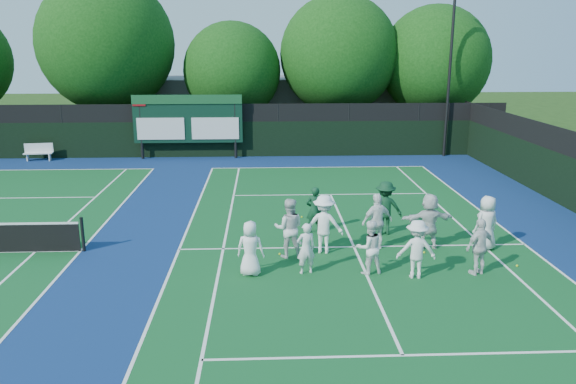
{
  "coord_description": "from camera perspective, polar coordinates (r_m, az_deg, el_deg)",
  "views": [
    {
      "loc": [
        -2.79,
        -15.57,
        6.19
      ],
      "look_at": [
        -2.0,
        3.0,
        1.3
      ],
      "focal_mm": 35.0,
      "sensor_mm": 36.0,
      "label": 1
    }
  ],
  "objects": [
    {
      "name": "ground",
      "position": [
        16.98,
        7.24,
        -6.76
      ],
      "size": [
        120.0,
        120.0,
        0.0
      ],
      "primitive_type": "plane",
      "color": "#1D3B10",
      "rests_on": "ground"
    },
    {
      "name": "court_apron",
      "position": [
        17.97,
        -12.63,
        -5.76
      ],
      "size": [
        34.0,
        32.0,
        0.01
      ],
      "primitive_type": "cube",
      "color": "navy",
      "rests_on": "ground"
    },
    {
      "name": "near_court",
      "position": [
        17.9,
        6.72,
        -5.56
      ],
      "size": [
        11.05,
        23.85,
        0.01
      ],
      "color": "#105021",
      "rests_on": "ground"
    },
    {
      "name": "back_fence",
      "position": [
        32.09,
        -8.2,
        5.93
      ],
      "size": [
        34.0,
        0.08,
        3.0
      ],
      "color": "black",
      "rests_on": "ground"
    },
    {
      "name": "scoreboard",
      "position": [
        31.69,
        -10.16,
        7.26
      ],
      "size": [
        6.0,
        0.21,
        3.55
      ],
      "color": "black",
      "rests_on": "ground"
    },
    {
      "name": "clubhouse",
      "position": [
        39.79,
        -1.31,
        8.69
      ],
      "size": [
        18.0,
        6.0,
        4.0
      ],
      "primitive_type": "cube",
      "color": "slate",
      "rests_on": "ground"
    },
    {
      "name": "light_pole_right",
      "position": [
        32.92,
        16.3,
        14.36
      ],
      "size": [
        1.2,
        0.3,
        10.12
      ],
      "color": "black",
      "rests_on": "ground"
    },
    {
      "name": "bench",
      "position": [
        33.81,
        -24.0,
        3.79
      ],
      "size": [
        1.54,
        0.59,
        0.95
      ],
      "color": "white",
      "rests_on": "ground"
    },
    {
      "name": "tree_b",
      "position": [
        36.33,
        -17.68,
        13.82
      ],
      "size": [
        8.11,
        8.11,
        10.3
      ],
      "color": "black",
      "rests_on": "ground"
    },
    {
      "name": "tree_c",
      "position": [
        35.23,
        -5.44,
        11.9
      ],
      "size": [
        5.93,
        5.93,
        7.61
      ],
      "color": "black",
      "rests_on": "ground"
    },
    {
      "name": "tree_d",
      "position": [
        35.47,
        5.42,
        13.45
      ],
      "size": [
        7.19,
        7.19,
        9.21
      ],
      "color": "black",
      "rests_on": "ground"
    },
    {
      "name": "tree_e",
      "position": [
        36.76,
        14.87,
        12.47
      ],
      "size": [
        6.77,
        6.77,
        8.6
      ],
      "color": "black",
      "rests_on": "ground"
    },
    {
      "name": "tennis_ball_0",
      "position": [
        17.13,
        -0.85,
        -6.32
      ],
      "size": [
        0.07,
        0.07,
        0.07
      ],
      "primitive_type": "sphere",
      "color": "#C3DA19",
      "rests_on": "ground"
    },
    {
      "name": "tennis_ball_1",
      "position": [
        17.76,
        13.67,
        -5.98
      ],
      "size": [
        0.07,
        0.07,
        0.07
      ],
      "primitive_type": "sphere",
      "color": "#C3DA19",
      "rests_on": "ground"
    },
    {
      "name": "tennis_ball_4",
      "position": [
        20.72,
        1.4,
        -2.55
      ],
      "size": [
        0.07,
        0.07,
        0.07
      ],
      "primitive_type": "sphere",
      "color": "#C3DA19",
      "rests_on": "ground"
    },
    {
      "name": "tennis_ball_5",
      "position": [
        17.55,
        22.25,
        -6.95
      ],
      "size": [
        0.07,
        0.07,
        0.07
      ],
      "primitive_type": "sphere",
      "color": "#C3DA19",
      "rests_on": "ground"
    },
    {
      "name": "player_front_0",
      "position": [
        15.49,
        -3.85,
        -5.74
      ],
      "size": [
        0.83,
        0.61,
        1.55
      ],
      "primitive_type": "imported",
      "rotation": [
        0.0,
        0.0,
        2.97
      ],
      "color": "white",
      "rests_on": "ground"
    },
    {
      "name": "player_front_1",
      "position": [
        15.58,
        1.83,
        -5.76
      ],
      "size": [
        0.61,
        0.47,
        1.47
      ],
      "primitive_type": "imported",
      "rotation": [
        0.0,
        0.0,
        3.4
      ],
      "color": "white",
      "rests_on": "ground"
    },
    {
      "name": "player_front_2",
      "position": [
        15.72,
        8.26,
        -5.58
      ],
      "size": [
        0.86,
        0.74,
        1.54
      ],
      "primitive_type": "imported",
      "rotation": [
        0.0,
        0.0,
        3.37
      ],
      "color": "white",
      "rests_on": "ground"
    },
    {
      "name": "player_front_3",
      "position": [
        15.67,
        12.92,
        -5.69
      ],
      "size": [
        1.11,
        0.71,
        1.64
      ],
      "primitive_type": "imported",
      "rotation": [
        0.0,
        0.0,
        3.05
      ],
      "color": "white",
      "rests_on": "ground"
    },
    {
      "name": "player_front_4",
      "position": [
        16.36,
        18.91,
        -5.28
      ],
      "size": [
        1.03,
        0.75,
        1.62
      ],
      "primitive_type": "imported",
      "rotation": [
        0.0,
        0.0,
        3.56
      ],
      "color": "silver",
      "rests_on": "ground"
    },
    {
      "name": "player_back_0",
      "position": [
        16.7,
        0.09,
        -3.69
      ],
      "size": [
        0.92,
        0.73,
        1.82
      ],
      "primitive_type": "imported",
      "rotation": [
        0.0,
        0.0,
        3.09
      ],
      "color": "silver",
      "rests_on": "ground"
    },
    {
      "name": "player_back_1",
      "position": [
        17.09,
        3.68,
        -3.28
      ],
      "size": [
        1.3,
        0.92,
        1.82
      ],
      "primitive_type": "imported",
      "rotation": [
        0.0,
        0.0,
        2.92
      ],
      "color": "white",
      "rests_on": "ground"
    },
    {
      "name": "player_back_2",
      "position": [
        17.58,
        9.04,
        -2.99
      ],
      "size": [
        1.13,
        0.77,
        1.78
      ],
      "primitive_type": "imported",
      "rotation": [
        0.0,
        0.0,
        3.49
      ],
      "color": "white",
      "rests_on": "ground"
    },
    {
      "name": "player_back_3",
      "position": [
        17.96,
        14.11,
        -2.89
      ],
      "size": [
        1.69,
        0.69,
        1.77
      ],
      "primitive_type": "imported",
      "rotation": [
        0.0,
        0.0,
        3.24
      ],
      "color": "silver",
      "rests_on": "ground"
    },
    {
      "name": "player_back_4",
      "position": [
        18.38,
        19.53,
        -2.99
      ],
      "size": [
        0.98,
        0.8,
        1.72
      ],
      "primitive_type": "imported",
      "rotation": [
        0.0,
        0.0,
        3.49
      ],
      "color": "white",
      "rests_on": "ground"
    },
    {
      "name": "coach_left",
      "position": [
        18.94,
        2.69,
        -1.82
      ],
      "size": [
        0.62,
        0.45,
        1.59
      ],
      "primitive_type": "imported",
      "rotation": [
        0.0,
        0.0,
        3.27
      ],
      "color": "#103B22",
      "rests_on": "ground"
    },
    {
      "name": "coach_right",
      "position": [
        19.0,
        9.83,
        -1.61
      ],
      "size": [
        1.18,
        0.69,
        1.82
      ],
      "primitive_type": "imported",
      "rotation": [
        0.0,
        0.0,
        3.15
      ],
      "color": "#0E361E",
      "rests_on": "ground"
    }
  ]
}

